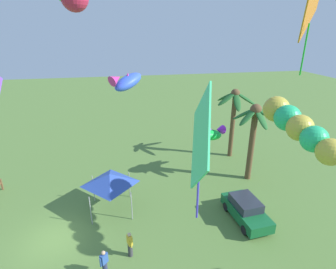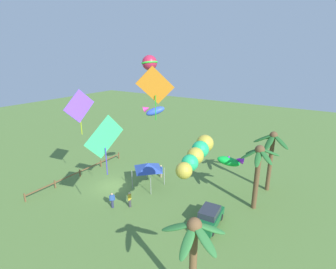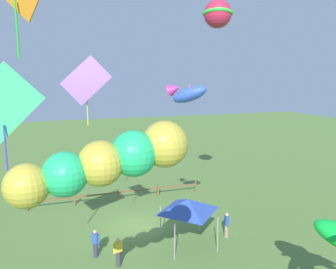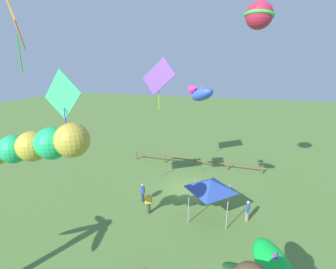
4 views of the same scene
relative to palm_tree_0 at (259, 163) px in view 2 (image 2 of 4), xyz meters
name	(u,v)px [view 2 (image 2 of 4)]	position (x,y,z in m)	size (l,w,h in m)	color
ground_plane	(113,186)	(4.42, -14.65, -4.76)	(120.00, 120.00, 0.00)	#567A38
palm_tree_0	(259,163)	(0.00, 0.00, 0.00)	(3.33, 3.46, 6.51)	brown
palm_tree_1	(194,244)	(12.49, -0.24, -0.31)	(3.10, 3.68, 6.07)	brown
palm_tree_2	(272,147)	(-4.39, 0.22, 0.25)	(3.62, 3.86, 6.75)	brown
rail_fence	(80,172)	(4.82, -19.85, -4.16)	(13.82, 0.12, 0.95)	brown
parked_car_0	(209,217)	(4.83, -2.61, -4.01)	(4.04, 2.04, 1.51)	#145B2D
spectator_0	(112,200)	(7.54, -11.64, -3.95)	(0.43, 0.43, 1.59)	#2D3351
spectator_1	(130,199)	(6.51, -10.30, -3.95)	(0.53, 0.34, 1.59)	#38383D
spectator_2	(161,171)	(-0.49, -11.39, -3.95)	(0.30, 0.54, 1.59)	gray
festival_tent	(148,166)	(2.15, -11.30, -2.29)	(2.86, 2.86, 2.85)	#9E9EA3
kite_fish_0	(154,111)	(2.85, -9.85, 4.33)	(2.05, 2.27, 1.30)	blue
kite_ball_1	(150,63)	(-0.08, -12.48, 8.79)	(2.35, 2.35, 1.63)	#C12344
kite_fish_2	(230,161)	(-1.12, -3.08, -0.91)	(2.13, 2.95, 1.36)	green
kite_diamond_3	(105,138)	(11.16, -8.08, 4.07)	(3.19, 0.64, 4.48)	#44E78C
kite_tube_4	(197,154)	(7.98, -2.49, 3.00)	(4.76, 1.45, 1.94)	gold
kite_diamond_5	(79,107)	(7.34, -15.40, 4.88)	(3.14, 0.70, 4.40)	#7442E2
kite_diamond_6	(155,86)	(10.12, -4.40, 7.78)	(1.83, 1.69, 3.38)	orange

